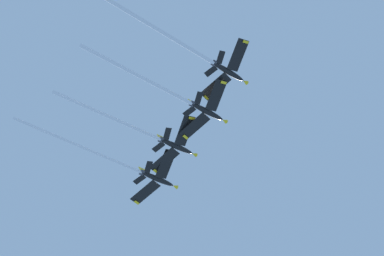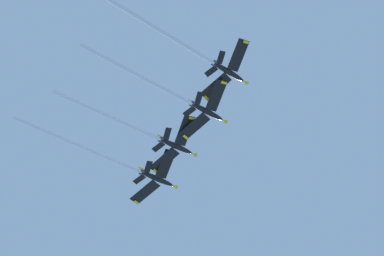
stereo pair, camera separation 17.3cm
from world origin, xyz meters
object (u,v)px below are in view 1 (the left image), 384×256
Objects in this scene: jet_far_left at (134,169)px; jet_inner_right at (195,52)px; jet_inner_left at (152,136)px; jet_centre at (180,97)px.

jet_inner_right reaches higher than jet_far_left.
jet_inner_left is 0.88× the size of jet_inner_right.
jet_centre is 12.94m from jet_inner_right.
jet_inner_left is at bearing 18.89° from jet_centre.
jet_centre is at bearing -161.11° from jet_inner_left.
jet_far_left is 24.71m from jet_centre.
jet_far_left is at bearing 11.15° from jet_inner_right.
jet_inner_left reaches higher than jet_centre.
jet_far_left reaches higher than jet_inner_left.
jet_inner_right is at bearing -169.36° from jet_inner_left.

